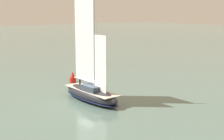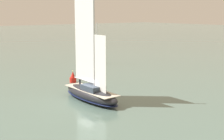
# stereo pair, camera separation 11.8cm
# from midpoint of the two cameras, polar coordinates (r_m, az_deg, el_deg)

# --- Properties ---
(ground_plane) EXTENTS (400.00, 400.00, 0.00)m
(ground_plane) POSITION_cam_midpoint_polar(r_m,az_deg,el_deg) (35.19, -3.78, -5.60)
(ground_plane) COLOR slate
(sailboat_main) EXTENTS (9.11, 2.62, 12.50)m
(sailboat_main) POSITION_cam_midpoint_polar(r_m,az_deg,el_deg) (34.92, -3.79, -4.02)
(sailboat_main) COLOR #232328
(sailboat_main) RESTS_ON ground
(sailboat_moored_mid_channel) EXTENTS (5.36, 5.00, 7.90)m
(sailboat_moored_mid_channel) POSITION_cam_midpoint_polar(r_m,az_deg,el_deg) (60.32, -2.65, 1.71)
(sailboat_moored_mid_channel) COLOR navy
(sailboat_moored_mid_channel) RESTS_ON ground
(channel_buoy) EXTENTS (0.93, 0.93, 1.72)m
(channel_buoy) POSITION_cam_midpoint_polar(r_m,az_deg,el_deg) (44.27, -7.09, -1.41)
(channel_buoy) COLOR red
(channel_buoy) RESTS_ON ground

